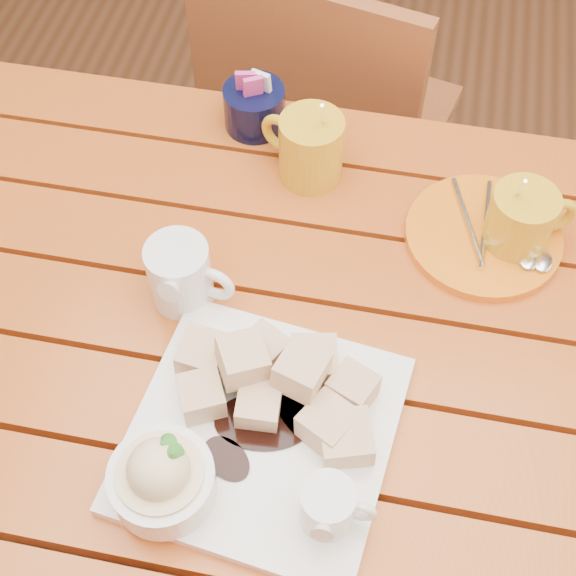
% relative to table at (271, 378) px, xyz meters
% --- Properties ---
extents(ground, '(5.00, 5.00, 0.00)m').
position_rel_table_xyz_m(ground, '(0.00, -0.00, -0.64)').
color(ground, '#4F2A16').
rests_on(ground, ground).
extents(table, '(1.20, 0.79, 0.75)m').
position_rel_table_xyz_m(table, '(0.00, 0.00, 0.00)').
color(table, '#8C3C12').
rests_on(table, ground).
extents(dessert_plate, '(0.31, 0.31, 0.11)m').
position_rel_table_xyz_m(dessert_plate, '(0.00, -0.15, 0.14)').
color(dessert_plate, white).
rests_on(dessert_plate, table).
extents(coffee_mug_left, '(0.12, 0.09, 0.14)m').
position_rel_table_xyz_m(coffee_mug_left, '(-0.00, 0.26, 0.16)').
color(coffee_mug_left, gold).
rests_on(coffee_mug_left, table).
extents(coffee_mug_right, '(0.11, 0.08, 0.14)m').
position_rel_table_xyz_m(coffee_mug_right, '(0.28, 0.19, 0.15)').
color(coffee_mug_right, gold).
rests_on(coffee_mug_right, table).
extents(cream_pitcher, '(0.11, 0.09, 0.09)m').
position_rel_table_xyz_m(cream_pitcher, '(-0.11, 0.03, 0.15)').
color(cream_pitcher, white).
rests_on(cream_pitcher, table).
extents(sugar_caddy, '(0.09, 0.09, 0.09)m').
position_rel_table_xyz_m(sugar_caddy, '(-0.09, 0.34, 0.14)').
color(sugar_caddy, black).
rests_on(sugar_caddy, table).
extents(orange_saucer, '(0.20, 0.20, 0.02)m').
position_rel_table_xyz_m(orange_saucer, '(0.24, 0.19, 0.11)').
color(orange_saucer, orange).
rests_on(orange_saucer, table).
extents(chair_far, '(0.48, 0.48, 0.85)m').
position_rel_table_xyz_m(chair_far, '(-0.03, 0.63, -0.17)').
color(chair_far, brown).
rests_on(chair_far, ground).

